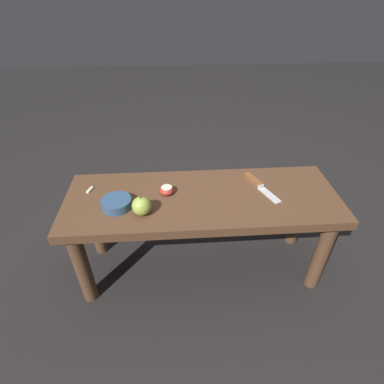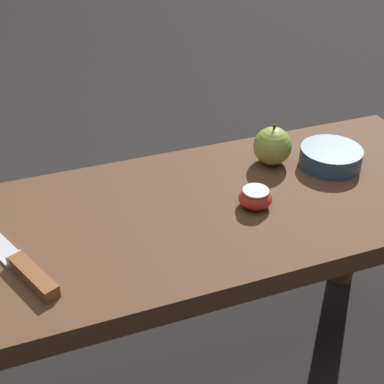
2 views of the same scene
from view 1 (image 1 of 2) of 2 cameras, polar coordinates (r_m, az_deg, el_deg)
ground_plane at (r=1.58m, az=1.64°, el=-13.76°), size 8.00×8.00×0.00m
wooden_bench at (r=1.32m, az=1.91°, el=-3.48°), size 1.16×0.41×0.45m
knife at (r=1.36m, az=12.33°, el=1.59°), size 0.12×0.22×0.02m
apple_whole at (r=1.17m, az=-9.57°, el=-2.63°), size 0.08×0.08×0.09m
apple_cut at (r=1.28m, az=-4.83°, el=0.35°), size 0.06×0.06×0.03m
apple_slice_near_knife at (r=1.37m, az=-18.88°, el=0.38°), size 0.03×0.04×0.01m
bowl at (r=1.24m, az=-14.19°, el=-2.09°), size 0.12×0.12×0.04m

